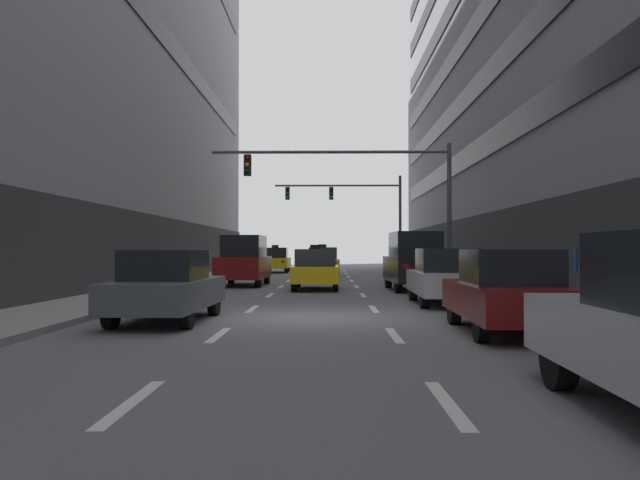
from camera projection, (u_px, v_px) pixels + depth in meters
name	position (u px, v px, depth m)	size (l,w,h in m)	color
ground_plane	(311.00, 317.00, 14.23)	(120.00, 120.00, 0.00)	slate
sidewalk_left	(46.00, 314.00, 14.31)	(2.69, 80.00, 0.14)	gray
sidewalk_right	(578.00, 315.00, 14.16)	(2.69, 80.00, 0.14)	gray
lane_stripe_l1_s2	(132.00, 402.00, 6.25)	(0.16, 2.00, 0.01)	silver
lane_stripe_l1_s3	(219.00, 335.00, 11.25)	(0.16, 2.00, 0.01)	silver
lane_stripe_l1_s4	(252.00, 309.00, 16.25)	(0.16, 2.00, 0.01)	silver
lane_stripe_l1_s5	(270.00, 295.00, 21.25)	(0.16, 2.00, 0.01)	silver
lane_stripe_l1_s6	(281.00, 286.00, 26.25)	(0.16, 2.00, 0.01)	silver
lane_stripe_l1_s7	(289.00, 281.00, 31.25)	(0.16, 2.00, 0.01)	silver
lane_stripe_l1_s8	(294.00, 276.00, 36.25)	(0.16, 2.00, 0.01)	silver
lane_stripe_l1_s9	(298.00, 273.00, 41.25)	(0.16, 2.00, 0.01)	silver
lane_stripe_l1_s10	(301.00, 271.00, 46.25)	(0.16, 2.00, 0.01)	silver
lane_stripe_l2_s2	(448.00, 403.00, 6.21)	(0.16, 2.00, 0.01)	silver
lane_stripe_l2_s3	(394.00, 335.00, 11.21)	(0.16, 2.00, 0.01)	silver
lane_stripe_l2_s4	(374.00, 309.00, 16.21)	(0.16, 2.00, 0.01)	silver
lane_stripe_l2_s5	(363.00, 295.00, 21.21)	(0.16, 2.00, 0.01)	silver
lane_stripe_l2_s6	(356.00, 287.00, 26.21)	(0.16, 2.00, 0.01)	silver
lane_stripe_l2_s7	(352.00, 281.00, 31.21)	(0.16, 2.00, 0.01)	silver
lane_stripe_l2_s8	(348.00, 277.00, 36.21)	(0.16, 2.00, 0.01)	silver
lane_stripe_l2_s9	(346.00, 273.00, 41.21)	(0.16, 2.00, 0.01)	silver
lane_stripe_l2_s10	(344.00, 271.00, 46.21)	(0.16, 2.00, 0.01)	silver
taxi_driving_0	(275.00, 260.00, 43.01)	(1.96, 4.62, 1.92)	black
taxi_driving_1	(323.00, 262.00, 37.60)	(2.02, 4.63, 1.91)	black
taxi_driving_2	(316.00, 270.00, 24.30)	(1.80, 4.25, 1.76)	black
car_driving_3	(244.00, 261.00, 27.03)	(2.01, 4.57, 2.19)	black
car_driving_4	(167.00, 286.00, 13.31)	(1.84, 4.19, 1.55)	black
car_parked_1	(508.00, 292.00, 11.52)	(1.84, 4.21, 1.56)	black
car_parked_2	(446.00, 277.00, 17.55)	(1.87, 4.29, 1.60)	black
car_parked_3	(415.00, 261.00, 23.82)	(2.06, 4.70, 2.25)	black
traffic_signal_0	(371.00, 184.00, 24.44)	(9.51, 0.35, 5.65)	#4C4C51
traffic_signal_1	(357.00, 205.00, 41.02)	(8.43, 0.35, 6.38)	#4C4C51
pedestrian_0	(585.00, 268.00, 13.92)	(0.52, 0.28, 1.72)	brown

